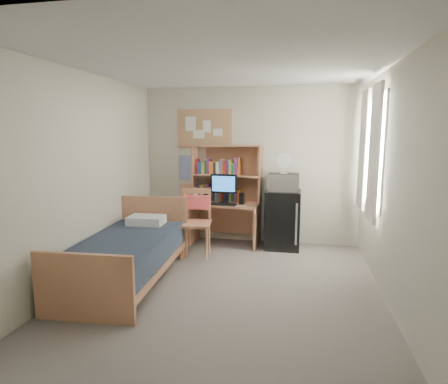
% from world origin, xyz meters
% --- Properties ---
extents(floor, '(3.60, 4.20, 0.02)m').
position_xyz_m(floor, '(0.00, 0.00, -0.01)').
color(floor, slate).
rests_on(floor, ground).
extents(ceiling, '(3.60, 4.20, 0.02)m').
position_xyz_m(ceiling, '(0.00, 0.00, 2.60)').
color(ceiling, silver).
rests_on(ceiling, wall_back).
extents(wall_back, '(3.60, 0.04, 2.60)m').
position_xyz_m(wall_back, '(0.00, 2.10, 1.30)').
color(wall_back, beige).
rests_on(wall_back, floor).
extents(wall_front, '(3.60, 0.04, 2.60)m').
position_xyz_m(wall_front, '(0.00, -2.10, 1.30)').
color(wall_front, beige).
rests_on(wall_front, floor).
extents(wall_left, '(0.04, 4.20, 2.60)m').
position_xyz_m(wall_left, '(-1.80, 0.00, 1.30)').
color(wall_left, beige).
rests_on(wall_left, floor).
extents(wall_right, '(0.04, 4.20, 2.60)m').
position_xyz_m(wall_right, '(1.80, 0.00, 1.30)').
color(wall_right, beige).
rests_on(wall_right, floor).
extents(window_unit, '(0.10, 1.40, 1.70)m').
position_xyz_m(window_unit, '(1.75, 1.20, 1.60)').
color(window_unit, white).
rests_on(window_unit, wall_right).
extents(curtain_left, '(0.04, 0.55, 1.70)m').
position_xyz_m(curtain_left, '(1.72, 0.80, 1.60)').
color(curtain_left, white).
rests_on(curtain_left, wall_right).
extents(curtain_right, '(0.04, 0.55, 1.70)m').
position_xyz_m(curtain_right, '(1.72, 1.60, 1.60)').
color(curtain_right, white).
rests_on(curtain_right, wall_right).
extents(bulletin_board, '(0.94, 0.03, 0.64)m').
position_xyz_m(bulletin_board, '(-0.78, 2.08, 1.92)').
color(bulletin_board, tan).
rests_on(bulletin_board, wall_back).
extents(poster_wave, '(0.30, 0.01, 0.42)m').
position_xyz_m(poster_wave, '(-1.10, 2.09, 1.25)').
color(poster_wave, '#2844A3').
rests_on(poster_wave, wall_back).
extents(poster_japan, '(0.28, 0.01, 0.36)m').
position_xyz_m(poster_japan, '(-1.10, 2.09, 0.78)').
color(poster_japan, '#C74423').
rests_on(poster_japan, wall_back).
extents(desk, '(1.16, 0.63, 0.71)m').
position_xyz_m(desk, '(-0.37, 1.80, 0.35)').
color(desk, tan).
rests_on(desk, floor).
extents(desk_chair, '(0.58, 0.58, 1.02)m').
position_xyz_m(desk_chair, '(-0.69, 1.11, 0.51)').
color(desk_chair, tan).
rests_on(desk_chair, floor).
extents(mini_fridge, '(0.55, 0.55, 0.94)m').
position_xyz_m(mini_fridge, '(0.58, 1.80, 0.47)').
color(mini_fridge, black).
rests_on(mini_fridge, floor).
extents(bed, '(1.10, 2.06, 0.55)m').
position_xyz_m(bed, '(-1.28, 0.00, 0.28)').
color(bed, '#1C2532').
rests_on(bed, floor).
extents(hutch, '(1.17, 0.36, 0.95)m').
position_xyz_m(hutch, '(-0.37, 1.95, 1.18)').
color(hutch, tan).
rests_on(hutch, desk).
extents(monitor, '(0.43, 0.06, 0.46)m').
position_xyz_m(monitor, '(-0.38, 1.74, 0.94)').
color(monitor, black).
rests_on(monitor, desk).
extents(keyboard, '(0.49, 0.18, 0.02)m').
position_xyz_m(keyboard, '(-0.38, 1.60, 0.72)').
color(keyboard, black).
rests_on(keyboard, desk).
extents(speaker_left, '(0.08, 0.08, 0.18)m').
position_xyz_m(speaker_left, '(-0.68, 1.75, 0.80)').
color(speaker_left, black).
rests_on(speaker_left, desk).
extents(speaker_right, '(0.08, 0.08, 0.18)m').
position_xyz_m(speaker_right, '(-0.08, 1.72, 0.80)').
color(speaker_right, black).
rests_on(speaker_right, desk).
extents(water_bottle, '(0.08, 0.08, 0.25)m').
position_xyz_m(water_bottle, '(-0.86, 1.72, 0.83)').
color(water_bottle, silver).
rests_on(water_bottle, desk).
extents(hoodie, '(0.44, 0.19, 0.20)m').
position_xyz_m(hoodie, '(-0.72, 1.31, 0.79)').
color(hoodie, '#FF6261').
rests_on(hoodie, desk_chair).
extents(microwave, '(0.47, 0.36, 0.27)m').
position_xyz_m(microwave, '(0.58, 1.78, 1.07)').
color(microwave, silver).
rests_on(microwave, mini_fridge).
extents(desk_fan, '(0.23, 0.23, 0.28)m').
position_xyz_m(desk_fan, '(0.58, 1.78, 1.35)').
color(desk_fan, silver).
rests_on(desk_fan, microwave).
extents(pillow, '(0.51, 0.37, 0.12)m').
position_xyz_m(pillow, '(-1.31, 0.75, 0.61)').
color(pillow, silver).
rests_on(pillow, bed).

